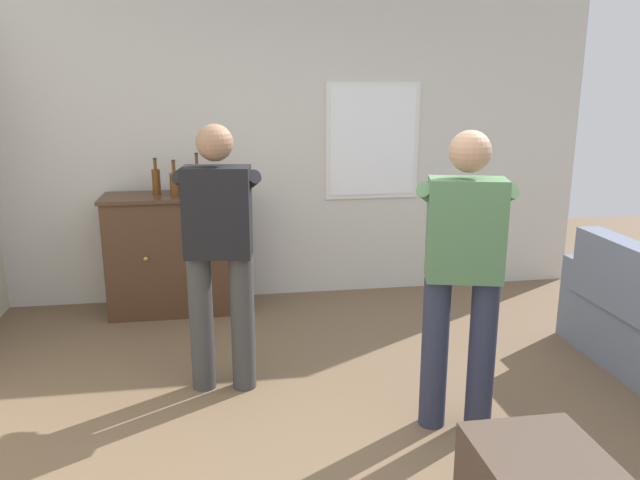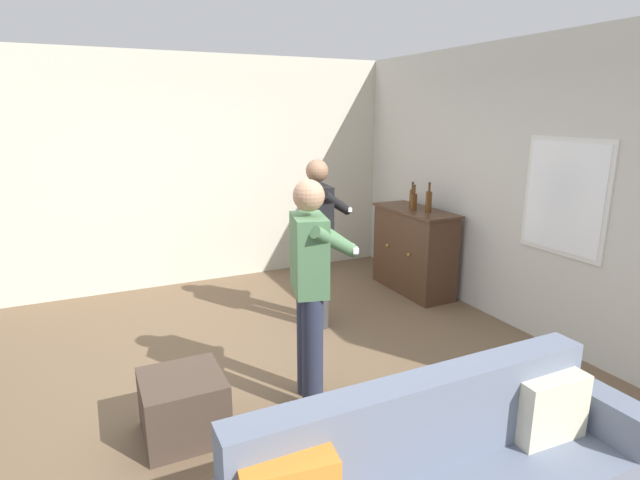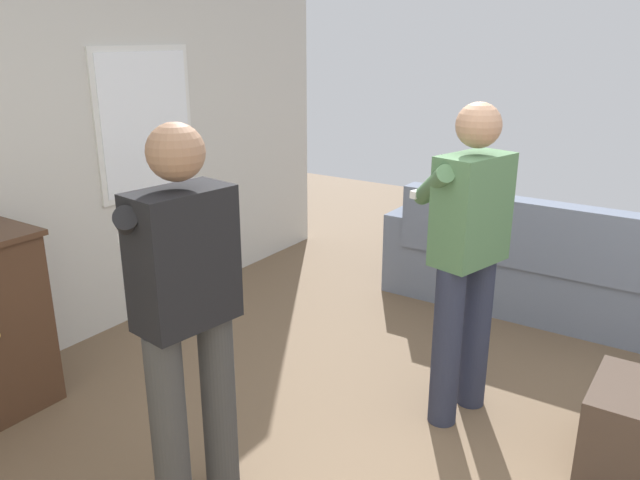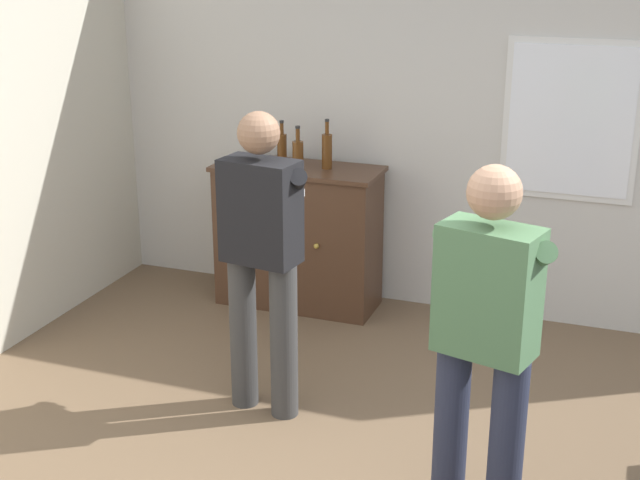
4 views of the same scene
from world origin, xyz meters
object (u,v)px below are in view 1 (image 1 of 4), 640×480
object	(u,v)px
bottle_liquor_amber	(197,178)
person_standing_right	(463,268)
bottle_wine_green	(156,181)
bottle_spirits_clear	(174,183)
person_standing_left	(219,246)
sideboard_cabinet	(176,254)

from	to	relation	value
bottle_liquor_amber	person_standing_right	world-z (taller)	person_standing_right
bottle_wine_green	bottle_spirits_clear	world-z (taller)	bottle_wine_green
person_standing_left	person_standing_right	distance (m)	1.47
sideboard_cabinet	bottle_spirits_clear	size ratio (longest dim) A/B	3.93
person_standing_right	bottle_wine_green	bearing A→B (deg)	129.90
bottle_wine_green	bottle_liquor_amber	size ratio (longest dim) A/B	0.89
bottle_wine_green	bottle_spirits_clear	bearing A→B (deg)	-29.62
bottle_spirits_clear	person_standing_left	distance (m)	1.45
bottle_liquor_amber	person_standing_right	distance (m)	2.61
sideboard_cabinet	bottle_spirits_clear	bearing A→B (deg)	-65.74
person_standing_left	person_standing_right	xyz separation A→B (m)	(1.30, -0.67, 0.00)
bottle_liquor_amber	bottle_spirits_clear	bearing A→B (deg)	-158.32
bottle_wine_green	person_standing_right	size ratio (longest dim) A/B	0.18
bottle_liquor_amber	person_standing_left	xyz separation A→B (m)	(0.17, -1.47, -0.20)
sideboard_cabinet	bottle_spirits_clear	xyz separation A→B (m)	(0.02, -0.05, 0.61)
bottle_wine_green	person_standing_left	distance (m)	1.58
bottle_wine_green	sideboard_cabinet	bearing A→B (deg)	-16.01
bottle_wine_green	person_standing_left	xyz separation A→B (m)	(0.50, -1.48, -0.19)
bottle_spirits_clear	person_standing_right	distance (m)	2.65
bottle_liquor_amber	bottle_spirits_clear	xyz separation A→B (m)	(-0.18, -0.07, -0.02)
sideboard_cabinet	bottle_liquor_amber	size ratio (longest dim) A/B	3.40
bottle_spirits_clear	person_standing_left	size ratio (longest dim) A/B	0.17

